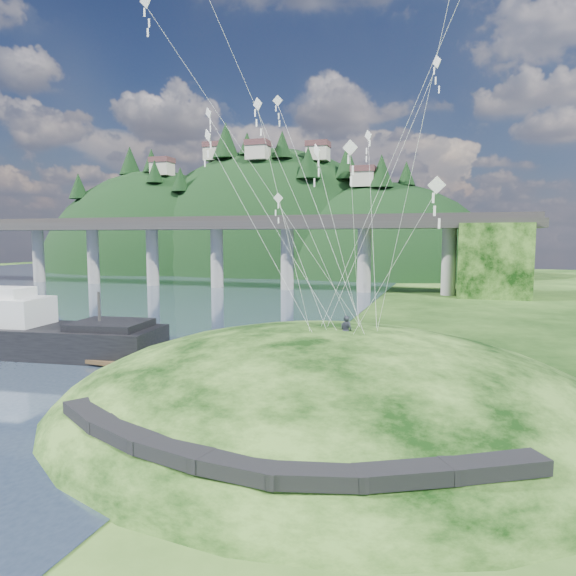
% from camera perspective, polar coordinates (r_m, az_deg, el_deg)
% --- Properties ---
extents(ground, '(320.00, 320.00, 0.00)m').
position_cam_1_polar(ground, '(33.45, -9.94, -12.80)').
color(ground, black).
rests_on(ground, ground).
extents(grass_hill, '(36.00, 32.00, 13.00)m').
position_cam_1_polar(grass_hill, '(33.10, 4.68, -15.69)').
color(grass_hill, black).
rests_on(grass_hill, ground).
extents(footpath, '(22.29, 5.84, 0.83)m').
position_cam_1_polar(footpath, '(21.48, -4.11, -17.51)').
color(footpath, black).
rests_on(footpath, ground).
extents(bridge, '(160.00, 11.00, 15.00)m').
position_cam_1_polar(bridge, '(106.48, -5.21, 5.16)').
color(bridge, '#2D2B2B').
rests_on(bridge, ground).
extents(far_ridge, '(153.00, 70.00, 94.50)m').
position_cam_1_polar(far_ridge, '(162.20, -3.60, -0.74)').
color(far_ridge, black).
rests_on(far_ridge, ground).
extents(work_barge, '(23.07, 8.62, 7.88)m').
position_cam_1_polar(work_barge, '(51.65, -26.39, -4.49)').
color(work_barge, black).
rests_on(work_barge, ground).
extents(wooden_dock, '(13.03, 3.48, 0.92)m').
position_cam_1_polar(wooden_dock, '(42.75, -15.71, -8.28)').
color(wooden_dock, '#3D2B19').
rests_on(wooden_dock, ground).
extents(kite_flyers, '(1.07, 1.04, 1.74)m').
position_cam_1_polar(kite_flyers, '(30.98, 6.53, -3.08)').
color(kite_flyers, '#292C37').
rests_on(kite_flyers, ground).
extents(kite_swarm, '(18.45, 16.87, 16.18)m').
position_cam_1_polar(kite_swarm, '(31.52, 2.34, 21.00)').
color(kite_swarm, silver).
rests_on(kite_swarm, ground).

